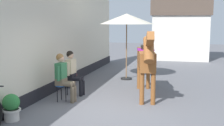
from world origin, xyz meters
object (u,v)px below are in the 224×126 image
at_px(flower_planter_far, 71,78).
at_px(seated_visitor_far, 73,70).
at_px(saddled_horse_center, 146,59).
at_px(flower_planter_near, 11,107).
at_px(cafe_parasol, 127,19).
at_px(seated_visitor_near, 63,75).

bearing_deg(flower_planter_far, seated_visitor_far, -65.31).
height_order(saddled_horse_center, flower_planter_far, saddled_horse_center).
bearing_deg(flower_planter_near, cafe_parasol, 73.57).
height_order(seated_visitor_far, flower_planter_near, seated_visitor_far).
bearing_deg(cafe_parasol, saddled_horse_center, -66.36).
relative_size(seated_visitor_far, flower_planter_far, 2.17).
bearing_deg(saddled_horse_center, seated_visitor_far, -172.42).
height_order(seated_visitor_near, flower_planter_far, seated_visitor_near).
bearing_deg(saddled_horse_center, flower_planter_near, -132.80).
distance_m(saddled_horse_center, flower_planter_near, 4.10).
bearing_deg(flower_planter_near, flower_planter_far, 89.20).
relative_size(flower_planter_far, cafe_parasol, 0.25).
bearing_deg(saddled_horse_center, cafe_parasol, 113.64).
bearing_deg(seated_visitor_far, flower_planter_far, 114.69).
distance_m(flower_planter_far, cafe_parasol, 3.19).
xyz_separation_m(seated_visitor_near, flower_planter_near, (-0.50, -1.85, -0.44)).
height_order(flower_planter_far, cafe_parasol, cafe_parasol).
distance_m(seated_visitor_near, seated_visitor_far, 0.80).
bearing_deg(seated_visitor_near, saddled_horse_center, 26.25).
xyz_separation_m(seated_visitor_far, flower_planter_far, (-0.43, 0.93, -0.44)).
bearing_deg(flower_planter_far, flower_planter_near, -90.80).
bearing_deg(cafe_parasol, seated_visitor_far, -111.86).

